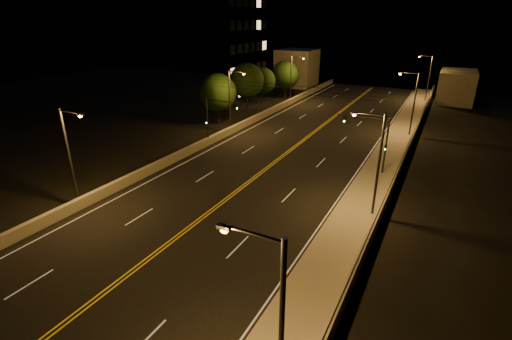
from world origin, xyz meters
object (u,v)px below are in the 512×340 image
at_px(streetlight_4, 71,152).
at_px(tree_1, 247,81).
at_px(streetlight_3, 428,75).
at_px(tree_2, 262,81).
at_px(streetlight_2, 412,100).
at_px(traffic_signal_right, 376,138).
at_px(streetlight_0, 274,320).
at_px(tree_0, 217,93).
at_px(streetlight_6, 293,76).
at_px(building_tower, 194,14).
at_px(tree_3, 286,75).
at_px(traffic_signal_left, 214,116).
at_px(streetlight_1, 375,159).
at_px(streetlight_5, 231,97).

distance_m(streetlight_4, tree_1, 37.74).
relative_size(streetlight_3, tree_2, 1.31).
distance_m(streetlight_2, traffic_signal_right, 15.14).
height_order(streetlight_0, tree_0, streetlight_0).
height_order(streetlight_6, building_tower, building_tower).
height_order(streetlight_6, tree_3, streetlight_6).
distance_m(streetlight_2, traffic_signal_left, 25.26).
relative_size(streetlight_1, traffic_signal_left, 1.42).
xyz_separation_m(tree_1, tree_2, (0.10, 5.63, -0.85)).
relative_size(streetlight_0, streetlight_2, 1.00).
relative_size(traffic_signal_right, building_tower, 0.19).
height_order(streetlight_1, tree_3, streetlight_1).
height_order(traffic_signal_left, tree_0, tree_0).
distance_m(streetlight_5, building_tower, 30.47).
xyz_separation_m(streetlight_4, tree_2, (-4.76, 43.05, -0.84)).
xyz_separation_m(streetlight_0, streetlight_2, (0.00, 41.89, 0.00)).
relative_size(streetlight_4, streetlight_6, 1.00).
xyz_separation_m(streetlight_0, building_tower, (-41.62, 53.09, 10.34)).
xyz_separation_m(streetlight_2, streetlight_3, (0.00, 24.42, 0.00)).
bearing_deg(tree_1, streetlight_2, -8.60).
relative_size(streetlight_0, tree_0, 1.13).
distance_m(building_tower, tree_0, 26.14).
distance_m(streetlight_0, tree_1, 52.84).
distance_m(streetlight_1, streetlight_5, 26.02).
relative_size(building_tower, tree_0, 4.28).
distance_m(streetlight_6, traffic_signal_left, 27.20).
bearing_deg(tree_1, tree_3, 80.50).
xyz_separation_m(streetlight_0, streetlight_6, (-21.40, 54.01, 0.00)).
height_order(streetlight_2, building_tower, building_tower).
distance_m(traffic_signal_right, building_tower, 49.26).
relative_size(streetlight_1, tree_3, 1.17).
bearing_deg(streetlight_6, tree_3, 128.70).
xyz_separation_m(streetlight_1, traffic_signal_right, (-1.53, 8.89, -1.12)).
xyz_separation_m(streetlight_0, streetlight_3, (0.00, 66.31, 0.00)).
bearing_deg(tree_1, traffic_signal_left, -72.50).
xyz_separation_m(streetlight_3, tree_3, (-24.29, -8.69, -0.37)).
bearing_deg(traffic_signal_right, streetlight_2, 84.19).
xyz_separation_m(streetlight_3, traffic_signal_left, (-20.27, -39.45, -1.12)).
xyz_separation_m(streetlight_6, traffic_signal_left, (1.13, -27.15, -1.12)).
height_order(streetlight_0, tree_1, streetlight_0).
bearing_deg(tree_3, streetlight_6, -51.30).
xyz_separation_m(streetlight_1, streetlight_4, (-21.40, -9.54, 0.00)).
bearing_deg(traffic_signal_right, streetlight_6, 126.20).
distance_m(streetlight_1, traffic_signal_right, 9.09).
xyz_separation_m(building_tower, tree_3, (17.33, 4.53, -10.71)).
bearing_deg(streetlight_4, building_tower, 114.36).
bearing_deg(traffic_signal_right, tree_0, 160.05).
distance_m(streetlight_0, streetlight_5, 39.14).
bearing_deg(streetlight_5, streetlight_3, 57.46).
bearing_deg(streetlight_4, streetlight_3, 69.71).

